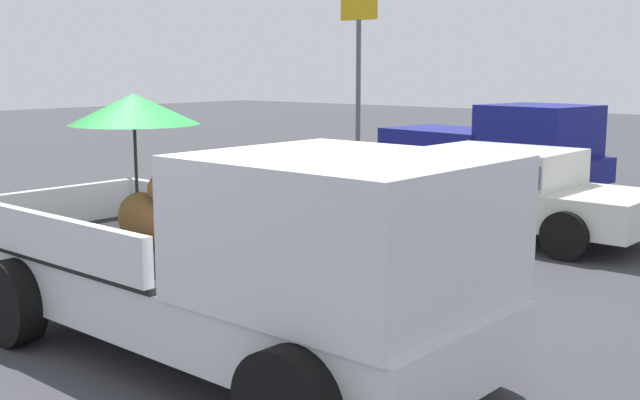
{
  "coord_description": "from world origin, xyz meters",
  "views": [
    {
      "loc": [
        4.92,
        -4.57,
        2.53
      ],
      "look_at": [
        -0.56,
        2.03,
        1.1
      ],
      "focal_mm": 44.82,
      "sensor_mm": 36.0,
      "label": 1
    }
  ],
  "objects_px": {
    "pickup_truck_main": "(255,260)",
    "parked_sedan_near": "(504,187)",
    "pickup_truck_red": "(496,148)",
    "motel_sign": "(359,37)"
  },
  "relations": [
    {
      "from": "pickup_truck_main",
      "to": "parked_sedan_near",
      "type": "relative_size",
      "value": 1.18
    },
    {
      "from": "pickup_truck_red",
      "to": "pickup_truck_main",
      "type": "bearing_deg",
      "value": -64.17
    },
    {
      "from": "parked_sedan_near",
      "to": "pickup_truck_main",
      "type": "bearing_deg",
      "value": -79.95
    },
    {
      "from": "parked_sedan_near",
      "to": "pickup_truck_red",
      "type": "bearing_deg",
      "value": 119.97
    },
    {
      "from": "pickup_truck_red",
      "to": "motel_sign",
      "type": "distance_m",
      "value": 10.47
    },
    {
      "from": "pickup_truck_red",
      "to": "motel_sign",
      "type": "relative_size",
      "value": 1.01
    },
    {
      "from": "pickup_truck_main",
      "to": "parked_sedan_near",
      "type": "height_order",
      "value": "pickup_truck_main"
    },
    {
      "from": "motel_sign",
      "to": "parked_sedan_near",
      "type": "bearing_deg",
      "value": -44.28
    },
    {
      "from": "pickup_truck_red",
      "to": "parked_sedan_near",
      "type": "height_order",
      "value": "pickup_truck_red"
    },
    {
      "from": "pickup_truck_main",
      "to": "parked_sedan_near",
      "type": "distance_m",
      "value": 6.46
    }
  ]
}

